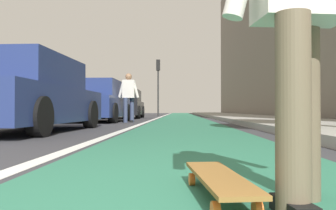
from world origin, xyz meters
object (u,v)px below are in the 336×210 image
at_px(parked_car_far, 124,105).
at_px(traffic_light, 158,77).
at_px(skateboard, 219,179).
at_px(pedestrian_distant, 129,94).
at_px(parked_car_near, 29,96).
at_px(parked_car_mid, 96,102).

relative_size(parked_car_far, traffic_light, 1.02).
relative_size(skateboard, parked_car_far, 0.20).
bearing_deg(parked_car_far, skateboard, -169.18).
bearing_deg(traffic_light, pedestrian_distant, 179.17).
xyz_separation_m(skateboard, traffic_light, (23.67, 1.77, 2.79)).
height_order(skateboard, parked_car_near, parked_car_near).
xyz_separation_m(parked_car_mid, traffic_light, (12.96, -1.46, 2.16)).
bearing_deg(traffic_light, parked_car_far, 169.38).
height_order(skateboard, pedestrian_distant, pedestrian_distant).
distance_m(skateboard, traffic_light, 23.90).
xyz_separation_m(parked_car_far, pedestrian_distant, (-6.13, -1.17, 0.26)).
bearing_deg(parked_car_mid, parked_car_near, -179.52).
distance_m(parked_car_near, parked_car_far, 11.34).
relative_size(skateboard, parked_car_near, 0.19).
relative_size(traffic_light, pedestrian_distant, 2.43).
bearing_deg(skateboard, pedestrian_distant, 10.85).
bearing_deg(parked_car_far, parked_car_mid, 179.05).
xyz_separation_m(skateboard, parked_car_near, (5.06, 3.18, 0.62)).
height_order(parked_car_near, parked_car_mid, parked_car_mid).
xyz_separation_m(parked_car_mid, parked_car_far, (5.68, -0.09, -0.01)).
height_order(parked_car_far, pedestrian_distant, pedestrian_distant).
relative_size(parked_car_mid, traffic_light, 0.99).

